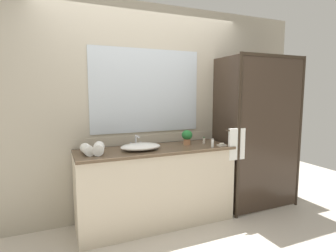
% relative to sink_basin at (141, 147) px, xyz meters
% --- Properties ---
extents(ground_plane, '(8.00, 8.00, 0.00)m').
position_rel_sink_basin_xyz_m(ground_plane, '(0.19, 0.02, -0.94)').
color(ground_plane, beige).
extents(wall_back_with_mirror, '(4.40, 0.06, 2.60)m').
position_rel_sink_basin_xyz_m(wall_back_with_mirror, '(0.19, 0.36, 0.37)').
color(wall_back_with_mirror, '#B2A893').
rests_on(wall_back_with_mirror, ground_plane).
extents(vanity_cabinet, '(1.80, 0.58, 0.90)m').
position_rel_sink_basin_xyz_m(vanity_cabinet, '(0.19, 0.03, -0.49)').
color(vanity_cabinet, beige).
rests_on(vanity_cabinet, ground_plane).
extents(shower_enclosure, '(1.20, 0.59, 2.00)m').
position_rel_sink_basin_xyz_m(shower_enclosure, '(1.46, -0.17, 0.09)').
color(shower_enclosure, '#2D2319').
rests_on(shower_enclosure, ground_plane).
extents(sink_basin, '(0.45, 0.31, 0.07)m').
position_rel_sink_basin_xyz_m(sink_basin, '(0.00, 0.00, 0.00)').
color(sink_basin, white).
rests_on(sink_basin, vanity_cabinet).
extents(faucet, '(0.17, 0.16, 0.14)m').
position_rel_sink_basin_xyz_m(faucet, '(0.00, 0.18, 0.01)').
color(faucet, silver).
rests_on(faucet, vanity_cabinet).
extents(potted_plant, '(0.13, 0.13, 0.18)m').
position_rel_sink_basin_xyz_m(potted_plant, '(0.61, 0.07, 0.07)').
color(potted_plant, '#B77A51').
rests_on(potted_plant, vanity_cabinet).
extents(soap_dish, '(0.10, 0.07, 0.04)m').
position_rel_sink_basin_xyz_m(soap_dish, '(0.97, -0.15, -0.02)').
color(soap_dish, silver).
rests_on(soap_dish, vanity_cabinet).
extents(amenity_bottle_body_wash, '(0.03, 0.03, 0.10)m').
position_rel_sink_basin_xyz_m(amenity_bottle_body_wash, '(0.82, -0.18, 0.01)').
color(amenity_bottle_body_wash, white).
rests_on(amenity_bottle_body_wash, vanity_cabinet).
extents(amenity_bottle_conditioner, '(0.03, 0.03, 0.08)m').
position_rel_sink_basin_xyz_m(amenity_bottle_conditioner, '(0.84, 0.04, 0.00)').
color(amenity_bottle_conditioner, silver).
rests_on(amenity_bottle_conditioner, vanity_cabinet).
extents(rolled_towel_near_edge, '(0.13, 0.23, 0.10)m').
position_rel_sink_basin_xyz_m(rolled_towel_near_edge, '(-0.57, 0.00, 0.01)').
color(rolled_towel_near_edge, white).
rests_on(rolled_towel_near_edge, vanity_cabinet).
extents(rolled_towel_middle, '(0.16, 0.25, 0.12)m').
position_rel_sink_basin_xyz_m(rolled_towel_middle, '(-0.46, -0.02, 0.02)').
color(rolled_towel_middle, white).
rests_on(rolled_towel_middle, vanity_cabinet).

